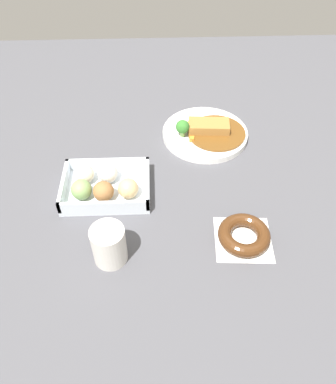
# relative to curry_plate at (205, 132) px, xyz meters

# --- Properties ---
(ground_plane) EXTENTS (1.60, 1.60, 0.00)m
(ground_plane) POSITION_rel_curry_plate_xyz_m (-0.07, -0.16, -0.02)
(ground_plane) COLOR #4C4C51
(curry_plate) EXTENTS (0.24, 0.24, 0.07)m
(curry_plate) POSITION_rel_curry_plate_xyz_m (0.00, 0.00, 0.00)
(curry_plate) COLOR white
(curry_plate) RESTS_ON ground_plane
(donut_box) EXTENTS (0.21, 0.15, 0.06)m
(donut_box) POSITION_rel_curry_plate_xyz_m (-0.27, -0.21, 0.01)
(donut_box) COLOR silver
(donut_box) RESTS_ON ground_plane
(chocolate_ring_donut) EXTENTS (0.13, 0.13, 0.03)m
(chocolate_ring_donut) POSITION_rel_curry_plate_xyz_m (0.04, -0.37, 0.00)
(chocolate_ring_donut) COLOR white
(chocolate_ring_donut) RESTS_ON ground_plane
(coffee_mug) EXTENTS (0.07, 0.07, 0.09)m
(coffee_mug) POSITION_rel_curry_plate_xyz_m (-0.24, -0.40, 0.03)
(coffee_mug) COLOR silver
(coffee_mug) RESTS_ON ground_plane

